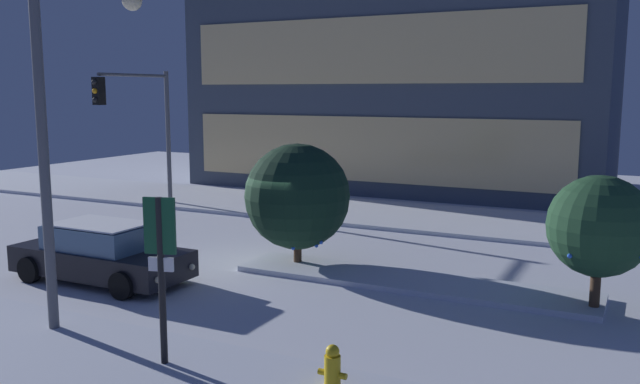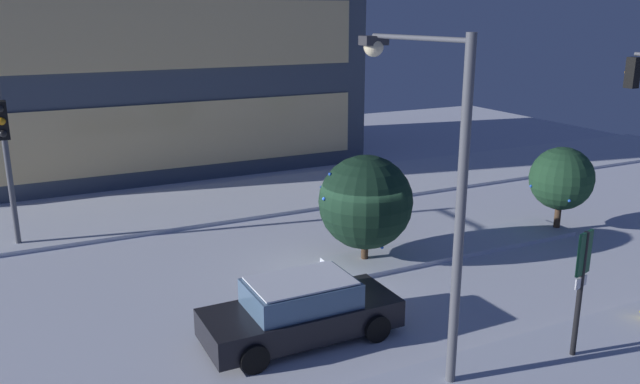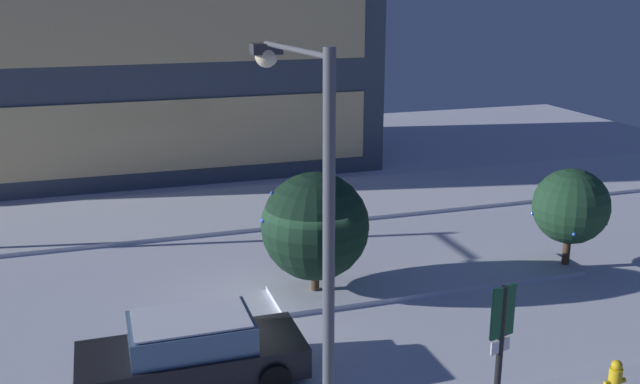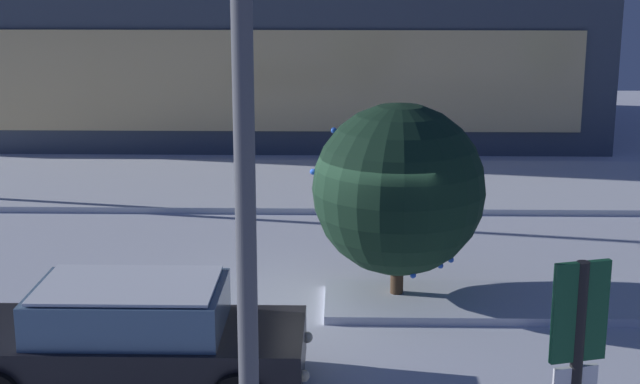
# 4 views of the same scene
# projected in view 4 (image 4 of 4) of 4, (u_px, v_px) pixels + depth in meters

# --- Properties ---
(ground) EXTENTS (52.00, 52.00, 0.00)m
(ground) POSITION_uv_depth(u_px,v_px,m) (351.00, 304.00, 15.96)
(ground) COLOR silver
(curb_strip_far) EXTENTS (52.00, 5.20, 0.14)m
(curb_strip_far) POSITION_uv_depth(u_px,v_px,m) (348.00, 185.00, 23.93)
(curb_strip_far) COLOR silver
(curb_strip_far) RESTS_ON ground
(median_strip) EXTENTS (9.00, 1.80, 0.14)m
(median_strip) POSITION_uv_depth(u_px,v_px,m) (596.00, 303.00, 15.80)
(median_strip) COLOR silver
(median_strip) RESTS_ON ground
(car_near) EXTENTS (4.73, 2.07, 1.49)m
(car_near) POSITION_uv_depth(u_px,v_px,m) (131.00, 339.00, 12.69)
(car_near) COLOR black
(car_near) RESTS_ON ground
(street_lamp_arched) EXTENTS (0.65, 3.21, 7.12)m
(street_lamp_arched) POSITION_uv_depth(u_px,v_px,m) (243.00, 57.00, 9.46)
(street_lamp_arched) COLOR #565960
(street_lamp_arched) RESTS_ON ground
(parking_info_sign) EXTENTS (0.54, 0.21, 3.02)m
(parking_info_sign) POSITION_uv_depth(u_px,v_px,m) (576.00, 373.00, 8.80)
(parking_info_sign) COLOR black
(parking_info_sign) RESTS_ON ground
(decorated_tree_left_of_median) EXTENTS (2.89, 2.86, 3.38)m
(decorated_tree_left_of_median) POSITION_uv_depth(u_px,v_px,m) (399.00, 189.00, 15.64)
(decorated_tree_left_of_median) COLOR #473323
(decorated_tree_left_of_median) RESTS_ON ground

